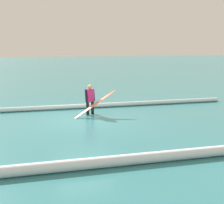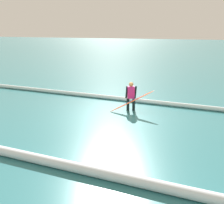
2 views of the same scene
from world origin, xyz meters
name	(u,v)px [view 1 (image 1 of 2)]	position (x,y,z in m)	size (l,w,h in m)	color
ground_plane	(82,120)	(0.00, 0.00, 0.00)	(175.98, 175.98, 0.00)	#2F757B
surfer	(90,98)	(-0.61, -0.97, 0.79)	(0.49, 0.38, 1.42)	black
surfboard	(95,104)	(-0.76, -0.57, 0.57)	(2.13, 0.64, 1.18)	#E55926
wave_crest_foreground	(11,110)	(2.92, -2.79, 0.11)	(0.23, 0.23, 22.99)	white
wave_crest_midground	(17,170)	(2.86, 5.23, 0.15)	(0.30, 0.30, 19.22)	white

